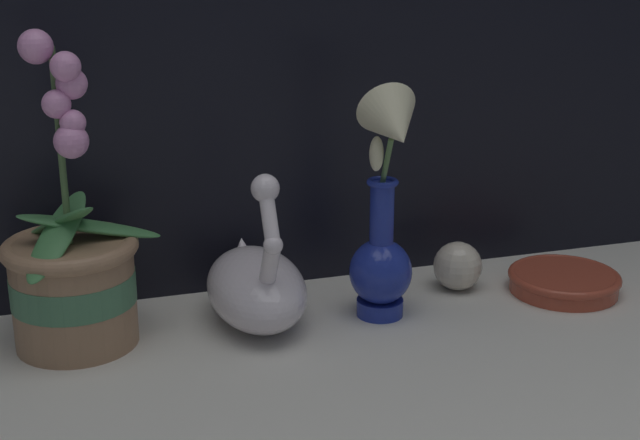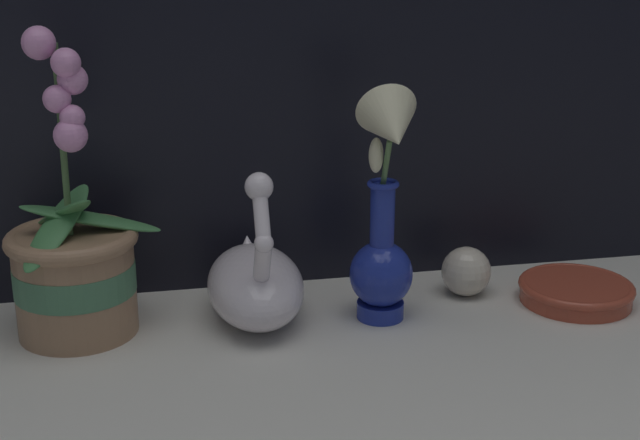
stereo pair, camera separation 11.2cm
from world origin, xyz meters
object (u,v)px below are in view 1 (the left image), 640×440
swan_figurine (256,284)px  blue_vase (385,221)px  orchid_potted_plant (73,273)px  glass_sphere (458,266)px  amber_dish (564,280)px

swan_figurine → blue_vase: size_ratio=0.69×
orchid_potted_plant → glass_sphere: size_ratio=5.53×
blue_vase → swan_figurine: bearing=166.6°
orchid_potted_plant → swan_figurine: orchid_potted_plant is taller
swan_figurine → glass_sphere: (0.29, 0.02, -0.02)m
amber_dish → glass_sphere: bearing=158.8°
glass_sphere → blue_vase: bearing=-155.4°
swan_figurine → glass_sphere: size_ratio=3.12×
swan_figurine → glass_sphere: 0.30m
orchid_potted_plant → blue_vase: (0.38, -0.04, 0.04)m
swan_figurine → amber_dish: bearing=-3.9°
orchid_potted_plant → amber_dish: bearing=-3.1°
blue_vase → glass_sphere: bearing=24.6°
orchid_potted_plant → swan_figurine: size_ratio=1.77×
swan_figurine → glass_sphere: bearing=4.6°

